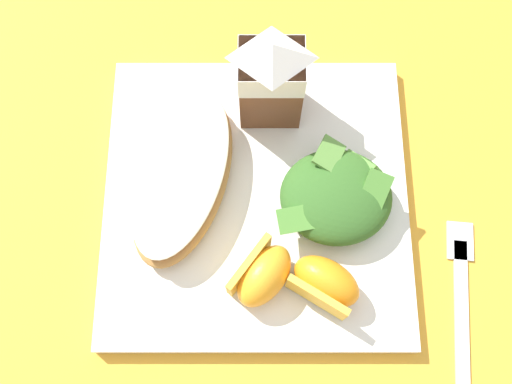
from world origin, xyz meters
TOP-DOWN VIEW (x-y plane):
  - ground at (0.00, 0.00)m, footprint 3.00×3.00m
  - white_plate at (0.00, 0.00)m, footprint 0.28×0.28m
  - cheesy_pizza_bread at (-0.07, 0.01)m, footprint 0.12×0.18m
  - green_salad_pile at (0.07, -0.01)m, footprint 0.10×0.10m
  - milk_carton at (0.01, 0.09)m, footprint 0.06×0.04m
  - orange_wedge_front at (0.01, -0.08)m, footprint 0.06×0.07m
  - orange_wedge_middle at (0.06, -0.08)m, footprint 0.07×0.06m
  - metal_fork at (0.18, -0.10)m, footprint 0.04×0.19m

SIDE VIEW (x-z plane):
  - ground at x=0.00m, z-range 0.00..0.00m
  - metal_fork at x=0.18m, z-range 0.00..0.01m
  - white_plate at x=0.00m, z-range 0.00..0.02m
  - cheesy_pizza_bread at x=-0.07m, z-range 0.02..0.05m
  - orange_wedge_front at x=0.01m, z-range 0.02..0.06m
  - orange_wedge_middle at x=0.06m, z-range 0.02..0.06m
  - green_salad_pile at x=0.07m, z-range 0.01..0.06m
  - milk_carton at x=0.01m, z-range 0.02..0.13m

